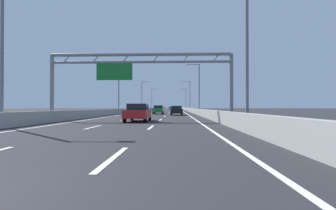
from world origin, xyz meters
name	(u,v)px	position (x,y,z in m)	size (l,w,h in m)	color
ground_plane	(168,110)	(0.00, 100.00, 0.00)	(260.00, 260.00, 0.00)	#262628
lane_dash_left_1	(93,127)	(-1.80, 12.50, 0.01)	(0.16, 3.00, 0.01)	white
lane_dash_left_2	(124,120)	(-1.80, 21.50, 0.01)	(0.16, 3.00, 0.01)	white
lane_dash_left_3	(138,116)	(-1.80, 30.50, 0.01)	(0.16, 3.00, 0.01)	white
lane_dash_left_4	(146,114)	(-1.80, 39.50, 0.01)	(0.16, 3.00, 0.01)	white
lane_dash_left_5	(152,113)	(-1.80, 48.50, 0.01)	(0.16, 3.00, 0.01)	white
lane_dash_left_6	(155,112)	(-1.80, 57.50, 0.01)	(0.16, 3.00, 0.01)	white
lane_dash_left_7	(158,111)	(-1.80, 66.50, 0.01)	(0.16, 3.00, 0.01)	white
lane_dash_left_8	(160,111)	(-1.80, 75.50, 0.01)	(0.16, 3.00, 0.01)	white
lane_dash_left_9	(162,110)	(-1.80, 84.50, 0.01)	(0.16, 3.00, 0.01)	white
lane_dash_left_10	(163,110)	(-1.80, 93.50, 0.01)	(0.16, 3.00, 0.01)	white
lane_dash_left_11	(164,110)	(-1.80, 102.50, 0.01)	(0.16, 3.00, 0.01)	white
lane_dash_left_12	(165,110)	(-1.80, 111.50, 0.01)	(0.16, 3.00, 0.01)	white
lane_dash_left_13	(166,109)	(-1.80, 120.50, 0.01)	(0.16, 3.00, 0.01)	white
lane_dash_left_14	(167,109)	(-1.80, 129.50, 0.01)	(0.16, 3.00, 0.01)	white
lane_dash_left_15	(167,109)	(-1.80, 138.50, 0.01)	(0.16, 3.00, 0.01)	white
lane_dash_left_16	(168,109)	(-1.80, 147.50, 0.01)	(0.16, 3.00, 0.01)	white
lane_dash_left_17	(168,109)	(-1.80, 156.50, 0.01)	(0.16, 3.00, 0.01)	white
lane_dash_right_0	(113,158)	(1.80, 3.50, 0.01)	(0.16, 3.00, 0.01)	white
lane_dash_right_1	(151,127)	(1.80, 12.50, 0.01)	(0.16, 3.00, 0.01)	white
lane_dash_right_2	(160,120)	(1.80, 21.50, 0.01)	(0.16, 3.00, 0.01)	white
lane_dash_right_3	(165,116)	(1.80, 30.50, 0.01)	(0.16, 3.00, 0.01)	white
lane_dash_right_4	(167,114)	(1.80, 39.50, 0.01)	(0.16, 3.00, 0.01)	white
lane_dash_right_5	(169,113)	(1.80, 48.50, 0.01)	(0.16, 3.00, 0.01)	white
lane_dash_right_6	(170,112)	(1.80, 57.50, 0.01)	(0.16, 3.00, 0.01)	white
lane_dash_right_7	(171,111)	(1.80, 66.50, 0.01)	(0.16, 3.00, 0.01)	white
lane_dash_right_8	(171,111)	(1.80, 75.50, 0.01)	(0.16, 3.00, 0.01)	white
lane_dash_right_9	(172,110)	(1.80, 84.50, 0.01)	(0.16, 3.00, 0.01)	white
lane_dash_right_10	(172,110)	(1.80, 93.50, 0.01)	(0.16, 3.00, 0.01)	white
lane_dash_right_11	(173,110)	(1.80, 102.50, 0.01)	(0.16, 3.00, 0.01)	white
lane_dash_right_12	(173,110)	(1.80, 111.50, 0.01)	(0.16, 3.00, 0.01)	white
lane_dash_right_13	(173,109)	(1.80, 120.50, 0.01)	(0.16, 3.00, 0.01)	white
lane_dash_right_14	(173,109)	(1.80, 129.50, 0.01)	(0.16, 3.00, 0.01)	white
lane_dash_right_15	(174,109)	(1.80, 138.50, 0.01)	(0.16, 3.00, 0.01)	white
lane_dash_right_16	(174,109)	(1.80, 147.50, 0.01)	(0.16, 3.00, 0.01)	white
lane_dash_right_17	(174,109)	(1.80, 156.50, 0.01)	(0.16, 3.00, 0.01)	white
edge_line_left	(153,110)	(-5.25, 88.00, 0.01)	(0.16, 176.00, 0.01)	white
edge_line_right	(181,110)	(5.25, 88.00, 0.01)	(0.16, 176.00, 0.01)	white
barrier_left	(154,109)	(-6.90, 110.00, 0.47)	(0.45, 220.00, 0.95)	#9E9E99
barrier_right	(184,109)	(6.90, 110.00, 0.47)	(0.45, 220.00, 0.95)	#9E9E99
sign_gantry	(137,69)	(-0.31, 20.36, 4.88)	(17.30, 0.36, 6.36)	gray
streetlamp_left_near	(6,42)	(-7.47, 12.61, 5.40)	(2.58, 0.28, 9.50)	slate
streetlamp_right_near	(243,40)	(7.47, 12.61, 5.40)	(2.58, 0.28, 9.50)	slate
streetlamp_left_mid	(120,85)	(-7.47, 44.12, 5.40)	(2.58, 0.28, 9.50)	slate
streetlamp_right_mid	(198,85)	(7.47, 44.12, 5.40)	(2.58, 0.28, 9.50)	slate
streetlamp_left_far	(143,94)	(-7.47, 75.63, 5.40)	(2.58, 0.28, 9.50)	slate
streetlamp_right_far	(189,94)	(7.47, 75.63, 5.40)	(2.58, 0.28, 9.50)	slate
streetlamp_left_distant	(152,98)	(-7.47, 107.13, 5.40)	(2.58, 0.28, 9.50)	slate
streetlamp_right_distant	(185,98)	(7.47, 107.13, 5.40)	(2.58, 0.28, 9.50)	slate
red_car	(138,112)	(0.02, 18.73, 0.78)	(1.89, 4.42, 1.55)	red
orange_car	(178,109)	(3.76, 75.33, 0.73)	(1.71, 4.55, 1.38)	orange
black_car	(177,110)	(3.41, 35.01, 0.74)	(1.78, 4.27, 1.43)	black
green_car	(158,110)	(0.15, 41.33, 0.77)	(1.76, 4.51, 1.54)	#1E7A38
blue_car	(171,108)	(0.14, 134.11, 0.72)	(1.73, 4.48, 1.41)	#2347AD
yellow_car	(177,108)	(3.72, 93.60, 0.74)	(1.77, 4.12, 1.44)	yellow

